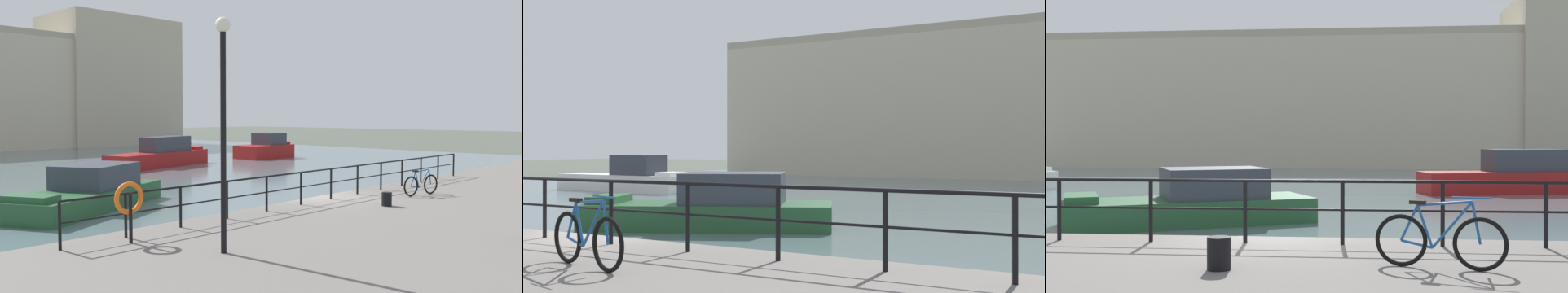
% 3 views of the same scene
% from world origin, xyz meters
% --- Properties ---
extents(ground_plane, '(240.00, 240.00, 0.00)m').
position_xyz_m(ground_plane, '(0.00, 0.00, 0.00)').
color(ground_plane, '#4C5147').
extents(quay_promenade, '(56.00, 13.00, 1.05)m').
position_xyz_m(quay_promenade, '(0.00, -6.50, 0.52)').
color(quay_promenade, slate).
rests_on(quay_promenade, ground_plane).
extents(moored_red_daysailer, '(8.48, 6.22, 1.83)m').
position_xyz_m(moored_red_daysailer, '(-3.95, 9.16, 0.70)').
color(moored_red_daysailer, '#23512D').
rests_on(moored_red_daysailer, water_basin).
extents(moored_harbor_tender, '(9.82, 4.59, 2.29)m').
position_xyz_m(moored_harbor_tender, '(9.47, 22.27, 0.87)').
color(moored_harbor_tender, maroon).
rests_on(moored_harbor_tender, water_basin).
extents(moored_white_yacht, '(5.32, 2.91, 2.28)m').
position_xyz_m(moored_white_yacht, '(21.07, 22.18, 0.90)').
color(moored_white_yacht, maroon).
rests_on(moored_white_yacht, water_basin).
extents(quay_railing, '(19.64, 0.07, 1.08)m').
position_xyz_m(quay_railing, '(-0.29, -0.75, 1.79)').
color(quay_railing, black).
rests_on(quay_railing, quay_promenade).
extents(parked_bicycle, '(1.73, 0.47, 0.98)m').
position_xyz_m(parked_bicycle, '(2.72, -2.55, 1.44)').
color(parked_bicycle, black).
rests_on(parked_bicycle, quay_promenade).
extents(mooring_bollard, '(0.32, 0.32, 0.44)m').
position_xyz_m(mooring_bollard, '(-0.22, -2.88, 1.27)').
color(mooring_bollard, black).
rests_on(mooring_bollard, quay_promenade).
extents(life_ring_stand, '(0.75, 0.16, 1.40)m').
position_xyz_m(life_ring_stand, '(-8.67, -1.25, 2.02)').
color(life_ring_stand, black).
rests_on(life_ring_stand, quay_promenade).
extents(quay_lamp_post, '(0.32, 0.32, 4.92)m').
position_xyz_m(quay_lamp_post, '(-7.82, -3.48, 4.17)').
color(quay_lamp_post, black).
rests_on(quay_lamp_post, quay_promenade).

